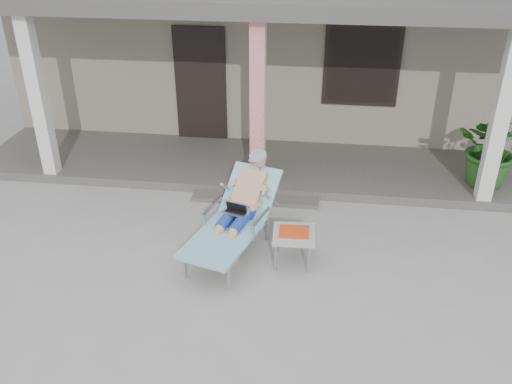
# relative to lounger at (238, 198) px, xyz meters

# --- Properties ---
(ground) EXTENTS (60.00, 60.00, 0.00)m
(ground) POSITION_rel_lounger_xyz_m (0.06, -0.58, -0.76)
(ground) COLOR #9E9E99
(ground) RESTS_ON ground
(house) EXTENTS (10.40, 5.40, 3.30)m
(house) POSITION_rel_lounger_xyz_m (0.06, 5.92, 0.91)
(house) COLOR gray
(house) RESTS_ON ground
(porch_deck) EXTENTS (10.00, 2.00, 0.15)m
(porch_deck) POSITION_rel_lounger_xyz_m (0.06, 2.42, -0.68)
(porch_deck) COLOR #605B56
(porch_deck) RESTS_ON ground
(porch_overhang) EXTENTS (10.00, 2.30, 2.85)m
(porch_overhang) POSITION_rel_lounger_xyz_m (0.06, 2.37, 2.03)
(porch_overhang) COLOR silver
(porch_overhang) RESTS_ON porch_deck
(porch_step) EXTENTS (2.00, 0.30, 0.07)m
(porch_step) POSITION_rel_lounger_xyz_m (0.06, 1.27, -0.72)
(porch_step) COLOR #605B56
(porch_step) RESTS_ON ground
(lounger) EXTENTS (1.20, 1.96, 1.23)m
(lounger) POSITION_rel_lounger_xyz_m (0.00, 0.00, 0.00)
(lounger) COLOR #B7B7BC
(lounger) RESTS_ON ground
(side_table) EXTENTS (0.56, 0.56, 0.48)m
(side_table) POSITION_rel_lounger_xyz_m (0.77, -0.27, -0.35)
(side_table) COLOR #ACABA7
(side_table) RESTS_ON ground
(potted_palm) EXTENTS (1.34, 1.23, 1.27)m
(potted_palm) POSITION_rel_lounger_xyz_m (3.74, 2.07, 0.02)
(potted_palm) COLOR #26591E
(potted_palm) RESTS_ON porch_deck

